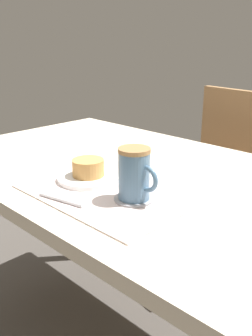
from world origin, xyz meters
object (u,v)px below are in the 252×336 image
at_px(pastry_plate, 89,178).
at_px(coffee_mug, 135,174).
at_px(dining_table, 135,193).
at_px(pastry, 88,168).
at_px(wooden_chair, 215,174).

xyz_separation_m(pastry_plate, coffee_mug, (0.18, -0.01, 0.06)).
bearing_deg(dining_table, pastry, -99.57).
bearing_deg(pastry, pastry_plate, 0.00).
height_order(dining_table, pastry, pastry).
bearing_deg(pastry_plate, dining_table, 80.43).
distance_m(wooden_chair, pastry_plate, 0.90).
bearing_deg(wooden_chair, pastry, 106.05).
bearing_deg(dining_table, wooden_chair, 101.56).
relative_size(dining_table, coffee_mug, 10.87).
distance_m(dining_table, pastry, 0.19).
height_order(dining_table, pastry_plate, pastry_plate).
height_order(dining_table, coffee_mug, coffee_mug).
height_order(wooden_chair, coffee_mug, wooden_chair).
bearing_deg(dining_table, pastry_plate, -99.57).
distance_m(wooden_chair, pastry, 0.91).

